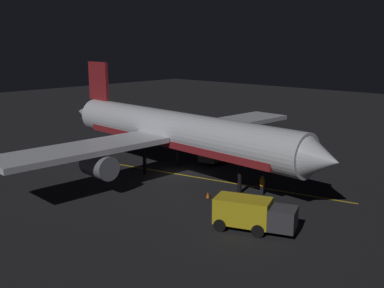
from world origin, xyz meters
TOP-DOWN VIEW (x-y plane):
  - ground_plane at (0.00, 0.00)m, footprint 180.00×180.00m
  - apron_guide_stripe at (-1.15, 4.00)m, footprint 6.20×26.01m
  - airliner at (-0.03, -0.59)m, footprint 35.51×36.13m
  - baggage_truck at (6.34, 13.61)m, footprint 4.00×6.07m
  - catering_truck at (-7.08, -0.38)m, footprint 5.76×3.10m
  - ground_crew_worker at (-0.59, 9.80)m, footprint 0.40×0.40m
  - traffic_cone_near_left at (3.26, 6.88)m, footprint 0.50×0.50m
  - traffic_cone_near_right at (-8.08, 8.54)m, footprint 0.50×0.50m

SIDE VIEW (x-z plane):
  - ground_plane at x=0.00m, z-range -0.20..0.00m
  - apron_guide_stripe at x=-1.15m, z-range 0.00..0.01m
  - traffic_cone_near_left at x=3.26m, z-range -0.03..0.52m
  - traffic_cone_near_right at x=-8.08m, z-range -0.03..0.52m
  - ground_crew_worker at x=-0.59m, z-range 0.02..1.76m
  - catering_truck at x=-7.08m, z-range 0.05..2.28m
  - baggage_truck at x=6.34m, z-range 0.04..2.35m
  - airliner at x=-0.03m, z-range -1.09..9.79m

